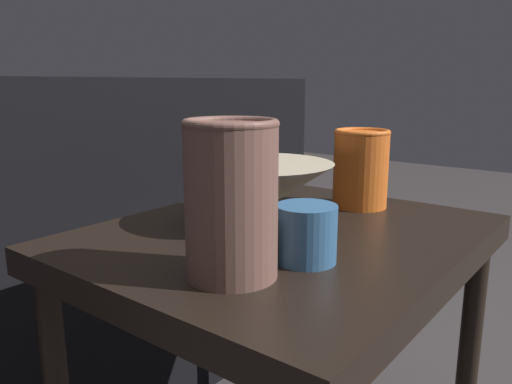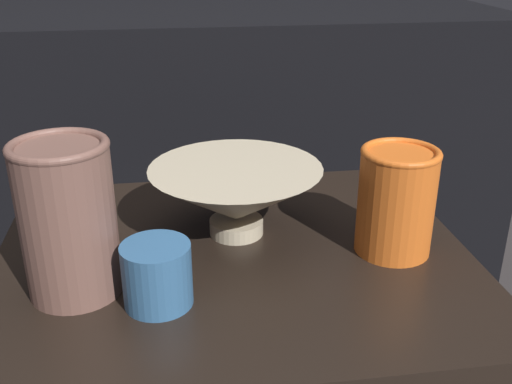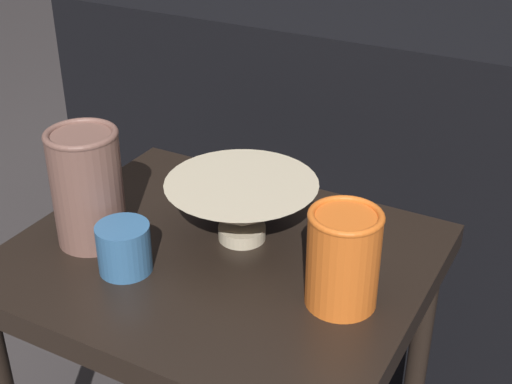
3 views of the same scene
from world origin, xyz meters
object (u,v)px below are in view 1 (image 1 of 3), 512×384
object	(u,v)px
vase_colorful_right	(361,167)
vase_textured_left	(231,198)
bowl	(261,187)
cup	(306,233)

from	to	relation	value
vase_colorful_right	vase_textured_left	bearing A→B (deg)	-174.73
bowl	cup	distance (m)	0.18
bowl	vase_textured_left	bearing A→B (deg)	-150.72
vase_textured_left	bowl	bearing A→B (deg)	29.28
bowl	vase_textured_left	xyz separation A→B (m)	(-0.20, -0.11, 0.04)
vase_textured_left	vase_colorful_right	bearing A→B (deg)	5.27
bowl	cup	size ratio (longest dim) A/B	2.99
vase_colorful_right	bowl	bearing A→B (deg)	158.85
vase_colorful_right	cup	bearing A→B (deg)	-165.57
cup	bowl	bearing A→B (deg)	55.34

